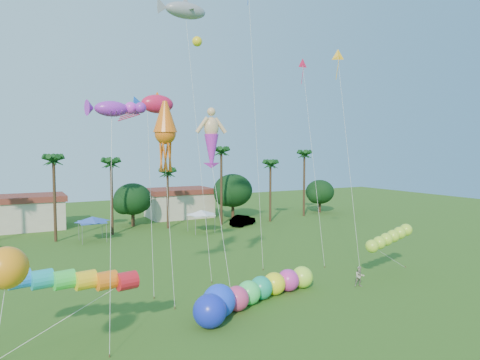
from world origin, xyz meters
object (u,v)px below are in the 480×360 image
caterpillar_inflatable (258,290)px  car_b (243,220)px  blue_ball (210,311)px  spectator_b (360,277)px

caterpillar_inflatable → car_b: bearing=47.0°
car_b → blue_ball: bearing=118.1°
spectator_b → car_b: bearing=102.4°
spectator_b → caterpillar_inflatable: bearing=-162.8°
caterpillar_inflatable → blue_ball: 5.53m
spectator_b → blue_ball: 14.24m
spectator_b → blue_ball: bearing=-151.2°
car_b → spectator_b: bearing=140.1°
spectator_b → blue_ball: blue_ball is taller
car_b → spectator_b: 29.86m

